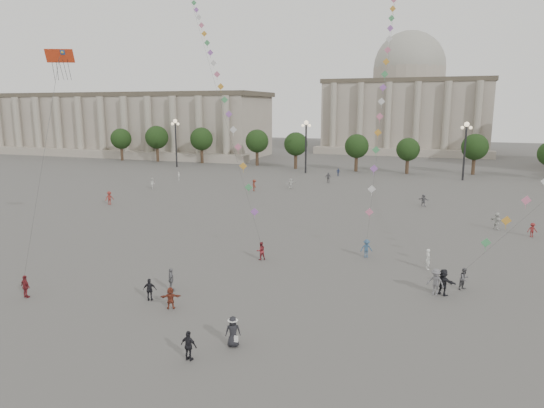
% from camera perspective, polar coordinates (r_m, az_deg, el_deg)
% --- Properties ---
extents(ground, '(360.00, 360.00, 0.00)m').
position_cam_1_polar(ground, '(30.52, -4.53, -14.41)').
color(ground, '#4E4B49').
rests_on(ground, ground).
extents(hall_west, '(84.00, 26.22, 17.20)m').
position_cam_1_polar(hall_west, '(147.05, -16.70, 8.98)').
color(hall_west, gray).
rests_on(hall_west, ground).
extents(hall_central, '(48.30, 34.30, 35.50)m').
position_cam_1_polar(hall_central, '(154.69, 15.59, 11.29)').
color(hall_central, gray).
rests_on(hall_central, ground).
extents(tree_row, '(137.12, 5.12, 8.00)m').
position_cam_1_polar(tree_row, '(103.97, 13.26, 6.70)').
color(tree_row, '#39281C').
rests_on(tree_row, ground).
extents(lamp_post_far_west, '(2.00, 0.90, 10.65)m').
position_cam_1_polar(lamp_post_far_west, '(110.65, -11.27, 8.06)').
color(lamp_post_far_west, '#262628').
rests_on(lamp_post_far_west, ground).
extents(lamp_post_mid_west, '(2.00, 0.90, 10.65)m').
position_cam_1_polar(lamp_post_mid_west, '(98.81, 4.02, 7.89)').
color(lamp_post_mid_west, '#262628').
rests_on(lamp_post_mid_west, ground).
extents(lamp_post_mid_east, '(2.00, 0.90, 10.65)m').
position_cam_1_polar(lamp_post_mid_east, '(95.30, 21.81, 6.99)').
color(lamp_post_mid_east, '#262628').
rests_on(lamp_post_mid_east, ground).
extents(person_crowd_0, '(0.95, 0.67, 1.49)m').
position_cam_1_polar(person_crowd_0, '(95.83, 7.78, 3.73)').
color(person_crowd_0, navy).
rests_on(person_crowd_0, ground).
extents(person_crowd_1, '(1.11, 1.11, 1.82)m').
position_cam_1_polar(person_crowd_1, '(82.32, -13.87, 2.38)').
color(person_crowd_1, silver).
rests_on(person_crowd_1, ground).
extents(person_crowd_2, '(1.18, 1.38, 1.86)m').
position_cam_1_polar(person_crowd_2, '(70.51, -18.58, 0.68)').
color(person_crowd_2, maroon).
rests_on(person_crowd_2, ground).
extents(person_crowd_3, '(1.77, 1.53, 1.93)m').
position_cam_1_polar(person_crowd_3, '(37.13, 19.51, -8.64)').
color(person_crowd_3, black).
rests_on(person_crowd_3, ground).
extents(person_crowd_4, '(1.57, 1.40, 1.73)m').
position_cam_1_polar(person_crowd_4, '(80.11, 2.23, 2.44)').
color(person_crowd_4, silver).
rests_on(person_crowd_4, ground).
extents(person_crowd_6, '(1.42, 1.10, 1.93)m').
position_cam_1_polar(person_crowd_6, '(37.00, 18.68, -8.66)').
color(person_crowd_6, slate).
rests_on(person_crowd_6, ground).
extents(person_crowd_7, '(1.72, 1.56, 1.91)m').
position_cam_1_polar(person_crowd_7, '(58.74, 24.95, -1.82)').
color(person_crowd_7, silver).
rests_on(person_crowd_7, ground).
extents(person_crowd_8, '(1.07, 0.76, 1.51)m').
position_cam_1_polar(person_crowd_8, '(56.98, 28.29, -2.71)').
color(person_crowd_8, maroon).
rests_on(person_crowd_8, ground).
extents(person_crowd_10, '(0.37, 0.55, 1.49)m').
position_cam_1_polar(person_crowd_10, '(91.10, -10.88, 3.24)').
color(person_crowd_10, beige).
rests_on(person_crowd_10, ground).
extents(person_crowd_12, '(1.62, 0.96, 1.67)m').
position_cam_1_polar(person_crowd_12, '(68.91, 17.39, 0.44)').
color(person_crowd_12, slate).
rests_on(person_crowd_12, ground).
extents(person_crowd_13, '(0.62, 0.75, 1.75)m').
position_cam_1_polar(person_crowd_13, '(42.40, 17.89, -6.19)').
color(person_crowd_13, white).
rests_on(person_crowd_13, ground).
extents(person_crowd_16, '(1.17, 0.68, 1.87)m').
position_cam_1_polar(person_crowd_16, '(86.81, 6.62, 3.11)').
color(person_crowd_16, '#59585C').
rests_on(person_crowd_16, ground).
extents(person_crowd_17, '(1.31, 1.37, 1.87)m').
position_cam_1_polar(person_crowd_17, '(77.74, -2.09, 2.22)').
color(person_crowd_17, maroon).
rests_on(person_crowd_17, ground).
extents(tourist_0, '(1.03, 0.61, 1.65)m').
position_cam_1_polar(tourist_0, '(38.74, -27.01, -8.64)').
color(tourist_0, maroon).
rests_on(tourist_0, ground).
extents(tourist_1, '(1.01, 0.51, 1.65)m').
position_cam_1_polar(tourist_1, '(27.08, -9.76, -16.12)').
color(tourist_1, black).
rests_on(tourist_1, ground).
extents(tourist_2, '(1.43, 1.02, 1.49)m').
position_cam_1_polar(tourist_2, '(33.57, -11.85, -10.77)').
color(tourist_2, brown).
rests_on(tourist_2, ground).
extents(tourist_3, '(0.93, 1.07, 1.73)m').
position_cam_1_polar(tourist_3, '(36.55, -11.78, -8.71)').
color(tourist_3, slate).
rests_on(tourist_3, ground).
extents(tourist_4, '(1.01, 0.69, 1.59)m').
position_cam_1_polar(tourist_4, '(35.17, -14.19, -9.75)').
color(tourist_4, black).
rests_on(tourist_4, ground).
extents(kite_flyer_0, '(0.99, 0.97, 1.61)m').
position_cam_1_polar(kite_flyer_0, '(42.86, -1.31, -5.53)').
color(kite_flyer_0, maroon).
rests_on(kite_flyer_0, ground).
extents(kite_flyer_1, '(1.22, 0.96, 1.65)m').
position_cam_1_polar(kite_flyer_1, '(44.32, 11.05, -5.15)').
color(kite_flyer_1, '#335273').
rests_on(kite_flyer_1, ground).
extents(kite_flyer_2, '(0.99, 1.01, 1.64)m').
position_cam_1_polar(kite_flyer_2, '(38.79, 21.67, -8.17)').
color(kite_flyer_2, '#57575B').
rests_on(kite_flyer_2, ground).
extents(hat_person, '(1.02, 0.88, 1.76)m').
position_cam_1_polar(hat_person, '(28.14, -4.61, -14.67)').
color(hat_person, black).
rests_on(hat_person, ground).
extents(dragon_kite, '(2.27, 4.52, 17.59)m').
position_cam_1_polar(dragon_kite, '(43.81, -23.65, 14.61)').
color(dragon_kite, red).
rests_on(dragon_kite, ground).
extents(kite_train_west, '(28.11, 37.17, 59.14)m').
position_cam_1_polar(kite_train_west, '(65.85, -7.61, 17.76)').
color(kite_train_west, '#3F3F3F').
rests_on(kite_train_west, ground).
extents(kite_train_mid, '(2.86, 43.94, 62.82)m').
position_cam_1_polar(kite_train_mid, '(66.92, 14.11, 21.67)').
color(kite_train_mid, '#3F3F3F').
rests_on(kite_train_mid, ground).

